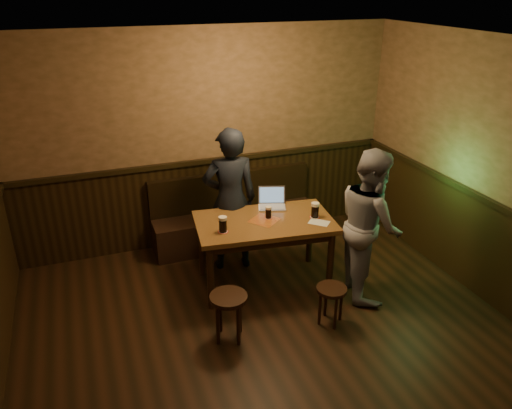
{
  "coord_description": "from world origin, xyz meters",
  "views": [
    {
      "loc": [
        -1.54,
        -3.0,
        3.29
      ],
      "look_at": [
        0.14,
        1.56,
        1.08
      ],
      "focal_mm": 35.0,
      "sensor_mm": 36.0,
      "label": 1
    }
  ],
  "objects": [
    {
      "name": "stool_left",
      "position": [
        -0.4,
        0.85,
        0.4
      ],
      "size": [
        0.48,
        0.48,
        0.5
      ],
      "rotation": [
        0.0,
        0.0,
        0.39
      ],
      "color": "black",
      "rests_on": "ground"
    },
    {
      "name": "room",
      "position": [
        0.0,
        0.22,
        1.2
      ],
      "size": [
        5.04,
        6.04,
        2.84
      ],
      "color": "black",
      "rests_on": "ground"
    },
    {
      "name": "stool_right",
      "position": [
        0.66,
        0.72,
        0.34
      ],
      "size": [
        0.33,
        0.33,
        0.42
      ],
      "rotation": [
        0.0,
        0.0,
        -0.06
      ],
      "color": "black",
      "rests_on": "ground"
    },
    {
      "name": "pub_table",
      "position": [
        0.28,
        1.66,
        0.71
      ],
      "size": [
        1.62,
        1.05,
        0.82
      ],
      "rotation": [
        0.0,
        0.0,
        -0.12
      ],
      "color": "brown",
      "rests_on": "ground"
    },
    {
      "name": "pint_left",
      "position": [
        -0.23,
        1.55,
        0.91
      ],
      "size": [
        0.12,
        0.12,
        0.18
      ],
      "color": "#AF1D15",
      "rests_on": "pub_table"
    },
    {
      "name": "menu",
      "position": [
        0.83,
        1.39,
        0.82
      ],
      "size": [
        0.26,
        0.26,
        0.0
      ],
      "primitive_type": "cube",
      "rotation": [
        0.0,
        0.0,
        -0.76
      ],
      "color": "silver",
      "rests_on": "pub_table"
    },
    {
      "name": "pint_right",
      "position": [
        0.84,
        1.53,
        0.91
      ],
      "size": [
        0.12,
        0.12,
        0.18
      ],
      "color": "#AF1D15",
      "rests_on": "pub_table"
    },
    {
      "name": "person_suit",
      "position": [
        0.05,
        2.18,
        0.89
      ],
      "size": [
        0.7,
        0.5,
        1.78
      ],
      "primitive_type": "imported",
      "rotation": [
        0.0,
        0.0,
        3.02
      ],
      "color": "black",
      "rests_on": "ground"
    },
    {
      "name": "laptop",
      "position": [
        0.5,
        1.98,
        0.88
      ],
      "size": [
        0.38,
        0.34,
        0.22
      ],
      "rotation": [
        0.0,
        0.0,
        -0.32
      ],
      "color": "silver",
      "rests_on": "pub_table"
    },
    {
      "name": "bench",
      "position": [
        0.28,
        2.75,
        0.31
      ],
      "size": [
        2.2,
        0.5,
        0.95
      ],
      "color": "black",
      "rests_on": "ground"
    },
    {
      "name": "person_grey",
      "position": [
        1.31,
        1.12,
        0.85
      ],
      "size": [
        0.83,
        0.96,
        1.7
      ],
      "primitive_type": "imported",
      "rotation": [
        0.0,
        0.0,
        1.32
      ],
      "color": "gray",
      "rests_on": "ground"
    },
    {
      "name": "pint_mid",
      "position": [
        0.34,
        1.7,
        0.89
      ],
      "size": [
        0.09,
        0.09,
        0.14
      ],
      "color": "#AF1D15",
      "rests_on": "pub_table"
    }
  ]
}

